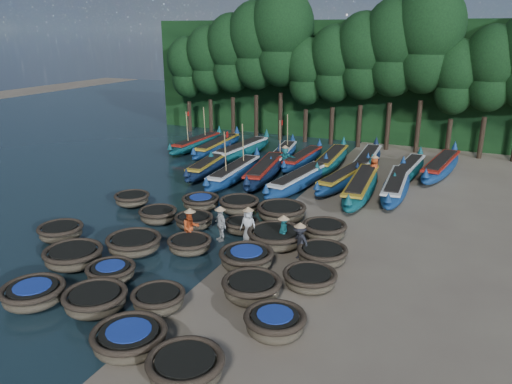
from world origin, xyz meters
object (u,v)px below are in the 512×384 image
at_px(fisherman_3, 300,241).
at_px(fisherman_6, 374,169).
at_px(coracle_3, 129,339).
at_px(coracle_24, 324,230).
at_px(coracle_2, 95,300).
at_px(long_boat_5, 299,180).
at_px(long_boat_2, 211,165).
at_px(long_boat_6, 345,178).
at_px(long_boat_4, 265,170).
at_px(long_boat_9, 197,143).
at_px(long_boat_7, 361,186).
at_px(long_boat_11, 241,150).
at_px(fisherman_5, 285,158).
at_px(coracle_4, 186,368).
at_px(coracle_14, 310,279).
at_px(coracle_21, 201,202).
at_px(coracle_5, 73,256).
at_px(coracle_9, 275,323).
at_px(long_boat_3, 234,172).
at_px(coracle_19, 322,254).
at_px(coracle_15, 158,215).
at_px(fisherman_2, 191,227).
at_px(long_boat_13, 303,159).
at_px(coracle_7, 158,299).
at_px(coracle_23, 281,212).
at_px(coracle_13, 246,258).
at_px(long_boat_10, 217,146).
at_px(coracle_18, 276,237).
at_px(coracle_12, 190,245).
at_px(long_boat_12, 283,154).
at_px(long_boat_14, 331,160).
at_px(long_boat_17, 441,166).
at_px(coracle_17, 241,226).
at_px(long_boat_8, 396,186).
at_px(coracle_8, 252,288).
at_px(coracle_16, 194,221).
at_px(long_boat_16, 408,170).
at_px(fisherman_1, 283,231).
at_px(coracle_22, 239,205).
at_px(coracle_10, 61,232).
at_px(coracle_1, 33,294).

xyz_separation_m(fisherman_3, fisherman_6, (0.61, 12.13, 0.11)).
relative_size(coracle_3, coracle_24, 1.20).
bearing_deg(coracle_3, fisherman_6, 81.27).
relative_size(coracle_2, long_boat_5, 0.28).
distance_m(long_boat_2, long_boat_6, 9.09).
relative_size(coracle_2, long_boat_4, 0.27).
bearing_deg(long_boat_9, coracle_2, -65.96).
height_order(long_boat_7, long_boat_11, long_boat_7).
bearing_deg(fisherman_5, coracle_4, -94.77).
relative_size(coracle_14, long_boat_7, 0.27).
height_order(coracle_4, coracle_21, coracle_4).
distance_m(coracle_5, coracle_9, 9.42).
bearing_deg(long_boat_3, coracle_19, -49.08).
height_order(coracle_15, fisherman_2, fisherman_2).
xyz_separation_m(coracle_5, long_boat_13, (3.31, 18.89, 0.04)).
height_order(coracle_7, coracle_21, coracle_21).
distance_m(coracle_9, coracle_23, 10.01).
height_order(coracle_19, coracle_24, coracle_24).
height_order(coracle_13, long_boat_10, long_boat_10).
height_order(coracle_18, coracle_21, coracle_18).
height_order(coracle_7, long_boat_9, long_boat_9).
bearing_deg(coracle_4, long_boat_9, 120.15).
height_order(coracle_12, long_boat_12, long_boat_12).
distance_m(long_boat_6, long_boat_14, 4.43).
bearing_deg(long_boat_3, long_boat_17, 27.45).
bearing_deg(fisherman_3, coracle_17, -175.71).
height_order(coracle_12, long_boat_8, long_boat_8).
xyz_separation_m(coracle_7, fisherman_6, (3.68, 17.96, 0.52)).
xyz_separation_m(coracle_5, long_boat_8, (10.44, 14.83, 0.10)).
distance_m(coracle_8, coracle_16, 7.40).
bearing_deg(coracle_3, long_boat_6, 85.15).
bearing_deg(coracle_4, coracle_14, 77.50).
xyz_separation_m(coracle_12, fisherman_5, (-1.05, 14.16, 0.48)).
relative_size(coracle_2, long_boat_16, 0.29).
distance_m(coracle_3, coracle_19, 8.80).
distance_m(coracle_24, long_boat_13, 13.14).
relative_size(coracle_18, long_boat_7, 0.34).
distance_m(coracle_2, coracle_8, 5.40).
bearing_deg(fisherman_1, coracle_7, -70.59).
xyz_separation_m(coracle_18, long_boat_8, (3.63, 9.66, 0.08)).
xyz_separation_m(coracle_13, coracle_23, (-0.68, 5.57, -0.00)).
xyz_separation_m(coracle_8, coracle_18, (-0.96, 4.62, -0.00)).
xyz_separation_m(coracle_22, long_boat_12, (-1.90, 11.13, 0.05)).
relative_size(coracle_10, coracle_21, 1.01).
relative_size(coracle_7, coracle_24, 0.95).
relative_size(coracle_19, long_boat_13, 0.29).
bearing_deg(coracle_13, fisherman_3, 48.07).
xyz_separation_m(coracle_1, long_boat_10, (-4.91, 22.50, 0.12)).
bearing_deg(coracle_22, fisherman_5, 95.63).
xyz_separation_m(coracle_2, coracle_5, (-3.20, 2.34, 0.01)).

